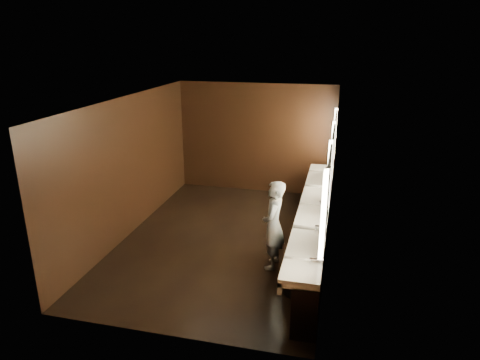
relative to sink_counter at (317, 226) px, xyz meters
name	(u,v)px	position (x,y,z in m)	size (l,w,h in m)	color
floor	(226,239)	(-1.79, 0.00, -0.50)	(6.00, 6.00, 0.00)	black
ceiling	(224,100)	(-1.79, 0.00, 2.30)	(4.00, 6.00, 0.02)	#2D2D2B
wall_back	(256,138)	(-1.79, 3.00, 0.90)	(4.00, 0.02, 2.80)	black
wall_front	(162,244)	(-1.79, -3.00, 0.90)	(4.00, 0.02, 2.80)	black
wall_left	(129,166)	(-3.79, 0.00, 0.90)	(0.02, 6.00, 2.80)	black
wall_right	(331,181)	(0.21, 0.00, 0.90)	(0.02, 6.00, 2.80)	black
sink_counter	(317,226)	(0.00, 0.00, 0.00)	(0.55, 5.40, 1.01)	black
mirror_band	(331,163)	(0.19, 0.00, 1.25)	(0.06, 5.03, 1.15)	#FFEBBD
person	(273,225)	(-0.70, -0.81, 0.30)	(0.58, 0.38, 1.60)	#8DADD3
trash_bin	(295,276)	(-0.22, -1.56, -0.19)	(0.39, 0.39, 0.60)	black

